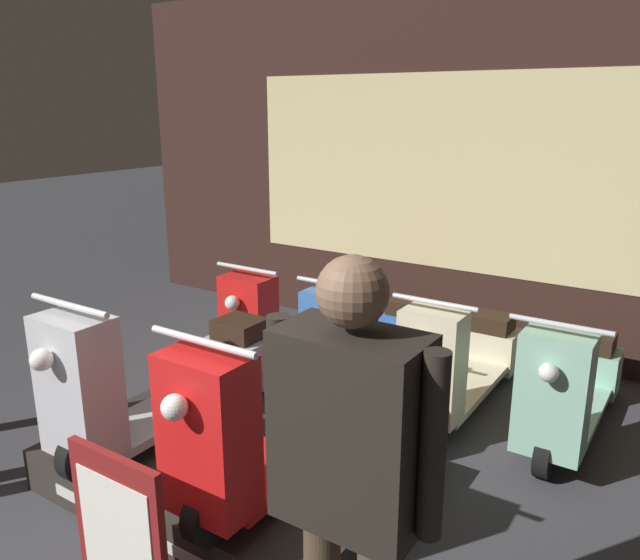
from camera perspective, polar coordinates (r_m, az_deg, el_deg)
The scene contains 10 objects.
shop_wall_back at distance 5.67m, azimuth 11.57°, elevation 10.05°, with size 7.07×0.09×3.20m.
display_platform at distance 3.77m, azimuth -8.03°, elevation -16.60°, with size 1.95×1.34×0.25m.
scooter_display_left at distance 3.76m, azimuth -14.40°, elevation -8.71°, with size 0.56×1.65×0.97m.
scooter_display_right at distance 3.22m, azimuth -3.48°, elevation -12.54°, with size 0.56×1.65×0.97m.
scooter_backrow_0 at distance 5.27m, azimuth -2.82°, elevation -3.95°, with size 0.56×1.65×0.97m.
scooter_backrow_1 at distance 4.89m, azimuth 4.38°, elevation -5.57°, with size 0.56×1.65×0.97m.
scooter_backrow_2 at distance 4.61m, azimuth 12.67°, elevation -7.32°, with size 0.56×1.65×0.97m.
scooter_backrow_3 at distance 4.44m, azimuth 21.89°, elevation -9.07°, with size 0.56×1.65×0.97m.
person_right_browsing at distance 2.08m, azimuth 2.77°, elevation -16.33°, with size 0.63×0.27×1.71m.
price_sign_board at distance 2.90m, azimuth -17.78°, elevation -21.73°, with size 0.52×0.04×0.80m.
Camera 1 is at (2.08, -1.03, 2.14)m, focal length 35.00 mm.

